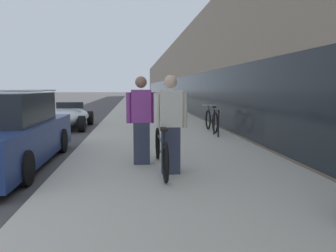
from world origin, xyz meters
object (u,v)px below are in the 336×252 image
(person_rider, at_px, (171,125))
(bike_rack_hoop, at_px, (216,120))
(cruiser_bike_nearest, at_px, (211,120))
(parked_sedan_curbside, at_px, (6,134))
(tandem_bicycle, at_px, (161,150))
(vintage_roadster_curbside, at_px, (68,117))
(person_bystander, at_px, (141,120))

(person_rider, bearing_deg, bike_rack_hoop, 65.97)
(cruiser_bike_nearest, bearing_deg, parked_sedan_curbside, -141.72)
(cruiser_bike_nearest, bearing_deg, tandem_bicycle, -113.15)
(person_rider, distance_m, cruiser_bike_nearest, 5.83)
(parked_sedan_curbside, xyz_separation_m, vintage_roadster_curbside, (-0.03, 6.49, -0.25))
(person_rider, distance_m, person_bystander, 0.93)
(person_rider, xyz_separation_m, vintage_roadster_curbside, (-3.29, 7.74, -0.54))
(person_rider, relative_size, vintage_roadster_curbside, 0.42)
(vintage_roadster_curbside, bearing_deg, cruiser_bike_nearest, -23.36)
(tandem_bicycle, bearing_deg, parked_sedan_curbside, 163.23)
(person_rider, height_order, cruiser_bike_nearest, person_rider)
(bike_rack_hoop, xyz_separation_m, vintage_roadster_curbside, (-5.23, 3.40, -0.18))
(cruiser_bike_nearest, bearing_deg, person_bystander, -118.70)
(person_rider, relative_size, person_bystander, 1.00)
(bike_rack_hoop, bearing_deg, tandem_bicycle, -117.31)
(parked_sedan_curbside, relative_size, vintage_roadster_curbside, 1.16)
(cruiser_bike_nearest, distance_m, vintage_roadster_curbside, 5.82)
(parked_sedan_curbside, distance_m, vintage_roadster_curbside, 6.50)
(tandem_bicycle, height_order, person_rider, person_rider)
(tandem_bicycle, relative_size, person_rider, 1.41)
(person_bystander, bearing_deg, parked_sedan_curbside, 170.57)
(person_rider, height_order, bike_rack_hoop, person_rider)
(person_bystander, bearing_deg, tandem_bicycle, -53.74)
(person_bystander, bearing_deg, vintage_roadster_curbside, 111.91)
(person_bystander, relative_size, cruiser_bike_nearest, 1.00)
(person_bystander, xyz_separation_m, cruiser_bike_nearest, (2.54, 4.65, -0.50))
(person_rider, bearing_deg, parked_sedan_curbside, 159.08)
(person_rider, relative_size, cruiser_bike_nearest, 1.00)
(bike_rack_hoop, xyz_separation_m, parked_sedan_curbside, (-5.19, -3.09, 0.07))
(parked_sedan_curbside, bearing_deg, vintage_roadster_curbside, 90.30)
(person_rider, relative_size, bike_rack_hoop, 2.06)
(bike_rack_hoop, xyz_separation_m, cruiser_bike_nearest, (0.11, 1.10, -0.13))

